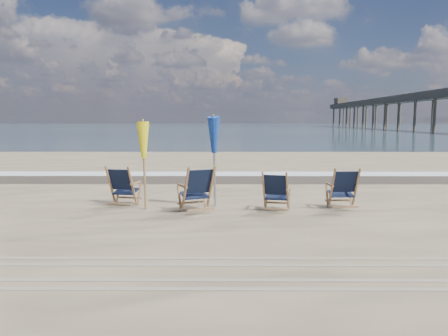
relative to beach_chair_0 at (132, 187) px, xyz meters
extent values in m
plane|color=#334855|center=(2.19, 126.32, -0.51)|extent=(400.00, 400.00, 0.00)
cube|color=silver|center=(2.19, 6.62, -0.51)|extent=(200.00, 1.40, 0.01)
cube|color=#42362A|center=(2.19, 5.12, -0.51)|extent=(200.00, 2.60, 0.00)
cylinder|color=olive|center=(0.33, -0.17, 0.51)|extent=(0.06, 0.06, 2.03)
cone|color=yellow|center=(0.33, -0.17, 1.05)|extent=(0.30, 0.30, 0.85)
cylinder|color=#A5A5AD|center=(1.97, 0.04, 0.58)|extent=(0.06, 0.06, 2.17)
cone|color=#163B9A|center=(1.97, 0.04, 1.19)|extent=(0.30, 0.30, 0.85)
camera|label=1|loc=(2.25, -10.29, 1.59)|focal=35.00mm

